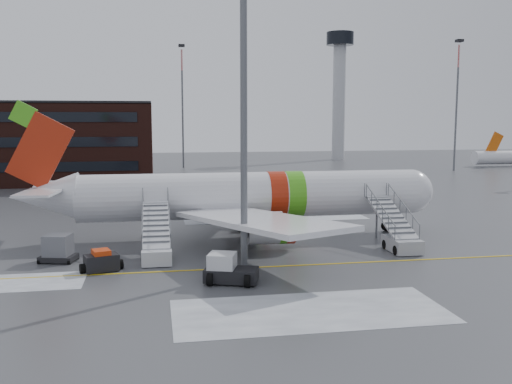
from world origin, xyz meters
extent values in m
plane|color=#494C4F|center=(0.00, 0.00, 0.00)|extent=(260.00, 260.00, 0.00)
cylinder|color=white|center=(-5.80, 8.90, 3.50)|extent=(28.00, 3.80, 3.80)
sphere|color=white|center=(8.20, 8.90, 3.50)|extent=(3.80, 3.80, 3.80)
cube|color=black|center=(9.25, 8.90, 4.00)|extent=(1.09, 1.60, 0.97)
cone|color=white|center=(-22.20, 8.90, 3.75)|extent=(5.20, 3.72, 3.72)
cube|color=#AD230D|center=(-22.30, 8.90, 7.30)|extent=(5.27, 0.30, 6.09)
cube|color=#4CB51D|center=(-23.40, 8.90, 10.10)|extent=(2.16, 0.26, 2.16)
cube|color=white|center=(-22.00, 11.50, 4.40)|extent=(3.07, 4.85, 0.18)
cube|color=white|center=(-22.00, 6.30, 4.40)|extent=(3.07, 4.85, 0.18)
cube|color=white|center=(-6.80, 17.40, 2.90)|extent=(10.72, 15.97, 1.13)
cube|color=white|center=(-6.80, 0.40, 2.90)|extent=(10.72, 15.97, 1.13)
cylinder|color=white|center=(-5.30, 14.10, 1.55)|extent=(3.40, 2.10, 2.10)
cylinder|color=white|center=(-5.30, 3.70, 1.55)|extent=(3.40, 2.10, 2.10)
cylinder|color=#595B60|center=(6.20, 8.90, 0.90)|extent=(0.20, 0.20, 1.80)
cylinder|color=black|center=(6.20, 8.90, 0.45)|extent=(0.90, 0.56, 0.90)
cylinder|color=black|center=(-6.30, 11.30, 0.45)|extent=(0.90, 0.56, 0.90)
cylinder|color=black|center=(-6.30, 6.50, 0.45)|extent=(0.90, 0.56, 0.90)
cube|color=#A3A6AA|center=(4.25, 1.60, 0.55)|extent=(2.00, 3.20, 1.00)
cube|color=#A3A6AA|center=(4.25, 3.70, 2.23)|extent=(1.90, 5.87, 2.52)
cube|color=#A3A6AA|center=(4.25, 7.00, 3.40)|extent=(1.90, 1.40, 0.15)
cylinder|color=#595B60|center=(4.25, 6.60, 1.70)|extent=(0.16, 0.16, 3.40)
cylinder|color=black|center=(3.35, 0.60, 0.35)|extent=(0.25, 0.70, 0.70)
cylinder|color=black|center=(5.15, 2.60, 0.35)|extent=(0.25, 0.70, 0.70)
cube|color=silver|center=(-13.65, 1.60, 0.55)|extent=(2.00, 3.20, 1.00)
cube|color=silver|center=(-13.65, 3.70, 2.23)|extent=(1.90, 5.87, 2.52)
cube|color=silver|center=(-13.65, 7.00, 3.40)|extent=(1.90, 1.40, 0.15)
cylinder|color=#595B60|center=(-13.65, 6.60, 1.70)|extent=(0.16, 0.16, 3.40)
cylinder|color=black|center=(-14.55, 0.60, 0.35)|extent=(0.25, 0.70, 0.70)
cylinder|color=black|center=(-12.75, 2.60, 0.35)|extent=(0.25, 0.70, 0.70)
cube|color=black|center=(-9.28, -4.24, 0.50)|extent=(3.49, 2.58, 0.78)
cube|color=silver|center=(-9.80, -4.06, 1.28)|extent=(1.98, 1.98, 1.00)
cube|color=black|center=(-9.80, -4.06, 1.67)|extent=(1.73, 1.80, 0.17)
cylinder|color=black|center=(-10.58, -4.62, 0.39)|extent=(0.57, 0.85, 0.78)
cylinder|color=black|center=(-8.47, -5.33, 0.39)|extent=(0.57, 0.85, 0.78)
cylinder|color=black|center=(-10.08, -3.14, 0.39)|extent=(0.57, 0.85, 0.78)
cylinder|color=black|center=(-7.97, -3.85, 0.39)|extent=(0.57, 0.85, 0.78)
cube|color=black|center=(-20.31, 2.93, 0.26)|extent=(2.64, 2.18, 0.37)
cube|color=slate|center=(-20.31, 2.93, 1.10)|extent=(2.00, 1.93, 1.57)
cylinder|color=black|center=(-21.36, 2.20, 0.16)|extent=(0.26, 0.35, 0.31)
cylinder|color=black|center=(-19.26, 3.67, 0.16)|extent=(0.26, 0.35, 0.31)
cube|color=black|center=(-17.16, -0.17, 0.58)|extent=(2.38, 1.83, 1.05)
cube|color=red|center=(-17.16, -0.17, 1.21)|extent=(1.35, 1.42, 0.42)
cylinder|color=black|center=(-18.00, -0.17, 0.31)|extent=(1.19, 0.92, 0.63)
cylinder|color=black|center=(-16.32, -0.17, 0.31)|extent=(1.19, 0.92, 0.63)
cylinder|color=#595B60|center=(-8.15, -2.00, 10.84)|extent=(0.44, 0.44, 21.68)
cylinder|color=#595B60|center=(-8.15, -2.00, 0.15)|extent=(0.90, 0.90, 0.30)
cylinder|color=#B2B5BA|center=(30.00, 95.00, 14.00)|extent=(3.00, 3.00, 28.00)
cylinder|color=black|center=(30.00, 95.00, 28.50)|extent=(6.40, 6.40, 3.00)
cylinder|color=#595B60|center=(42.00, 62.00, 9.60)|extent=(0.36, 0.36, 19.20)
cylinder|color=#CC7272|center=(42.00, 62.00, 21.12)|extent=(0.32, 0.32, 4.32)
cube|color=black|center=(42.00, 62.00, 24.00)|extent=(1.20, 1.20, 0.50)
cylinder|color=#595B60|center=(-8.00, 78.00, 9.60)|extent=(0.36, 0.36, 19.20)
cylinder|color=#CC7272|center=(-8.00, 78.00, 21.12)|extent=(0.32, 0.32, 4.32)
cube|color=black|center=(-8.00, 78.00, 24.00)|extent=(1.20, 1.20, 0.50)
camera|label=1|loc=(-13.62, -37.12, 9.75)|focal=40.00mm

